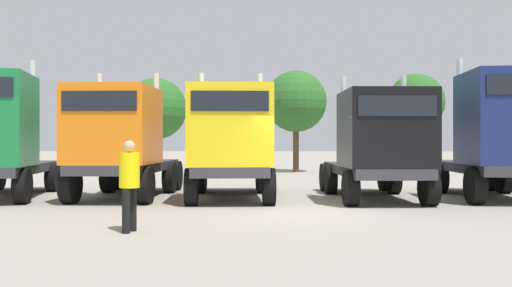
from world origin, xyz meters
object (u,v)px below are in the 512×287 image
at_px(semi_truck_orange, 120,140).
at_px(semi_truck_navy, 500,134).
at_px(semi_truck_black, 380,144).
at_px(semi_truck_yellow, 231,141).
at_px(visitor_in_hivis, 129,179).

xyz_separation_m(semi_truck_orange, semi_truck_navy, (11.72, 0.27, 0.18)).
xyz_separation_m(semi_truck_orange, semi_truck_black, (8.00, -0.15, -0.12)).
distance_m(semi_truck_orange, semi_truck_yellow, 3.49).
bearing_deg(visitor_in_hivis, semi_truck_navy, -138.18).
distance_m(semi_truck_black, visitor_in_hivis, 8.25).
height_order(semi_truck_orange, visitor_in_hivis, semi_truck_orange).
height_order(semi_truck_orange, semi_truck_black, semi_truck_orange).
relative_size(semi_truck_orange, semi_truck_navy, 0.99).
distance_m(semi_truck_black, semi_truck_navy, 3.75).
height_order(semi_truck_orange, semi_truck_yellow, semi_truck_orange).
bearing_deg(visitor_in_hivis, semi_truck_black, -126.78).
distance_m(semi_truck_navy, visitor_in_hivis, 11.47).
bearing_deg(semi_truck_yellow, semi_truck_navy, 87.42).
height_order(semi_truck_orange, semi_truck_navy, semi_truck_navy).
distance_m(semi_truck_orange, semi_truck_navy, 11.72).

